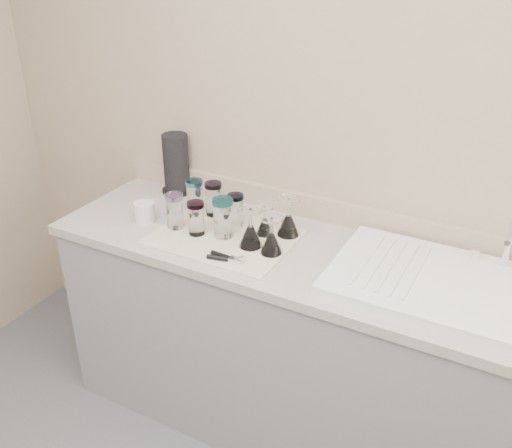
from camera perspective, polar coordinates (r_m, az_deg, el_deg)
The scene contains 17 objects.
room_envelope at distance 1.02m, azimuth -22.44°, elevation -0.84°, with size 3.54×3.50×2.52m.
counter_unit at distance 2.45m, azimuth 4.34°, elevation -11.91°, with size 2.06×0.62×0.90m.
sink_unit at distance 2.07m, azimuth 18.98°, elevation -5.87°, with size 0.82×0.50×0.22m.
dish_towel at distance 2.29m, azimuth -3.15°, elevation -1.29°, with size 0.55×0.42×0.01m, color white.
tumbler_teal at distance 2.46m, azimuth -6.13°, elevation 2.80°, with size 0.07×0.07×0.15m.
tumbler_cyan at distance 2.43m, azimuth -4.27°, elevation 2.55°, with size 0.07×0.07×0.15m.
tumbler_purple at distance 2.34m, azimuth -2.05°, elevation 1.43°, with size 0.07×0.07×0.14m.
tumbler_magenta at distance 2.34m, azimuth -8.12°, elevation 1.32°, with size 0.07×0.07×0.15m.
tumbler_blue at distance 2.28m, azimuth -6.00°, elevation 0.60°, with size 0.07×0.07×0.14m.
tumbler_lavender at distance 2.25m, azimuth -3.30°, elevation 0.66°, with size 0.08×0.08×0.16m.
goblet_back_left at distance 2.28m, azimuth 0.87°, elevation -0.07°, with size 0.07×0.07×0.12m.
goblet_back_right at distance 2.27m, azimuth 3.24°, elevation 0.15°, with size 0.09×0.09×0.16m.
goblet_front_left at distance 2.19m, azimuth -0.56°, elevation -0.95°, with size 0.09×0.09×0.16m.
goblet_front_right at distance 2.14m, azimuth 1.55°, elevation -1.70°, with size 0.08×0.08×0.15m.
can_opener at distance 2.12m, azimuth -3.02°, elevation -3.42°, with size 0.14×0.05×0.02m.
white_mug at distance 2.44m, azimuth -11.14°, elevation 1.19°, with size 0.12×0.10×0.09m.
paper_towel_roll at distance 2.66m, azimuth -7.98°, elevation 5.93°, with size 0.15×0.15×0.28m.
Camera 1 is at (0.74, -0.54, 2.01)m, focal length 40.00 mm.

